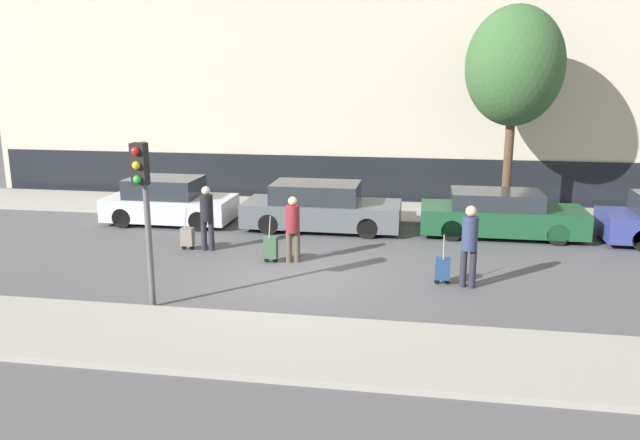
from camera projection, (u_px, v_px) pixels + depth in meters
name	position (u px, v px, depth m)	size (l,w,h in m)	color
ground_plane	(297.00, 277.00, 14.35)	(80.00, 80.00, 0.00)	#4C4C4F
sidewalk_near	(253.00, 343.00, 10.74)	(28.00, 2.50, 0.12)	gray
sidewalk_far	(339.00, 210.00, 21.05)	(28.00, 3.00, 0.12)	gray
building_facade	(353.00, 60.00, 23.55)	(28.00, 3.28, 10.14)	#B7AD99
parked_car_0	(169.00, 202.00, 19.39)	(3.92, 1.81, 1.43)	#B7BABF
parked_car_1	(320.00, 208.00, 18.60)	(4.65, 1.82, 1.41)	#4C5156
parked_car_2	(500.00, 215.00, 17.89)	(4.57, 1.79, 1.30)	#194728
pedestrian_left	(207.00, 214.00, 16.32)	(0.35, 0.34, 1.72)	#23232D
trolley_left	(188.00, 237.00, 16.52)	(0.34, 0.29, 1.14)	slate
pedestrian_center	(293.00, 225.00, 15.31)	(0.34, 0.34, 1.66)	#4C4233
trolley_center	(271.00, 248.00, 15.40)	(0.34, 0.29, 1.19)	#335138
pedestrian_right	(470.00, 241.00, 13.47)	(0.35, 0.34, 1.83)	#23232D
trolley_right	(443.00, 269.00, 13.82)	(0.34, 0.29, 1.14)	navy
traffic_light	(143.00, 192.00, 11.93)	(0.28, 0.47, 3.32)	#515154
parked_bicycle	(311.00, 198.00, 20.90)	(1.77, 0.06, 0.96)	black
bare_tree_near_crossing	(515.00, 67.00, 19.00)	(2.97, 2.97, 6.48)	#4C3826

